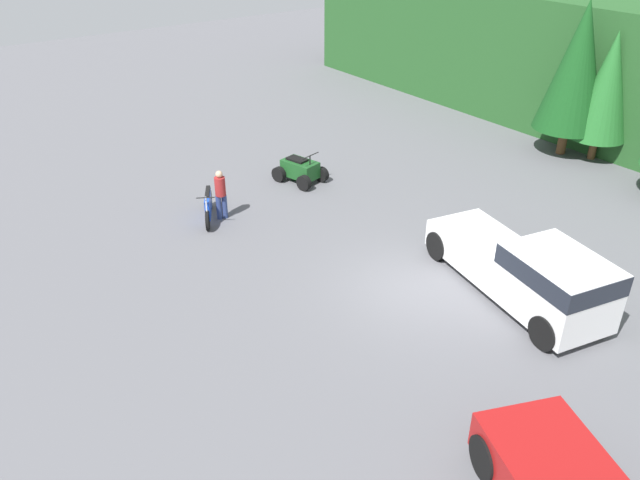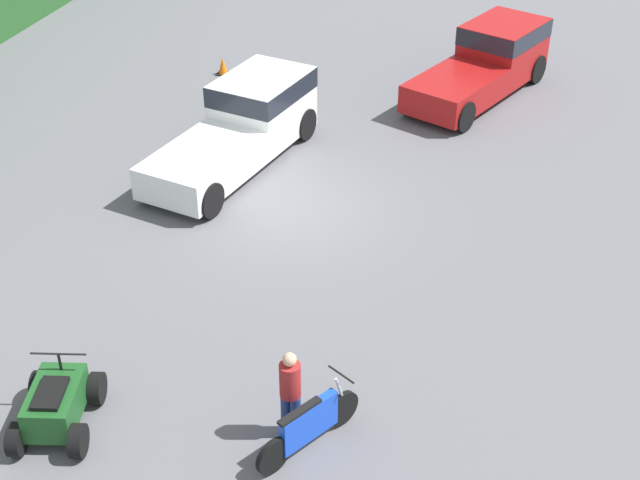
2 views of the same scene
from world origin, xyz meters
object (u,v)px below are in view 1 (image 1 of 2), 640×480
object	(u,v)px
dirt_bike	(208,206)
quad_atv	(300,170)
pickup_truck_second	(531,271)
rider_person	(221,193)

from	to	relation	value
dirt_bike	quad_atv	size ratio (longest dim) A/B	0.95
dirt_bike	quad_atv	bearing A→B (deg)	129.97
pickup_truck_second	dirt_bike	bearing A→B (deg)	-142.15
quad_atv	rider_person	world-z (taller)	rider_person
dirt_bike	rider_person	world-z (taller)	rider_person
quad_atv	rider_person	distance (m)	4.06
pickup_truck_second	dirt_bike	size ratio (longest dim) A/B	3.04
quad_atv	rider_person	size ratio (longest dim) A/B	1.20
dirt_bike	quad_atv	xyz separation A→B (m)	(-0.75, 4.31, -0.02)
pickup_truck_second	rider_person	distance (m)	10.31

